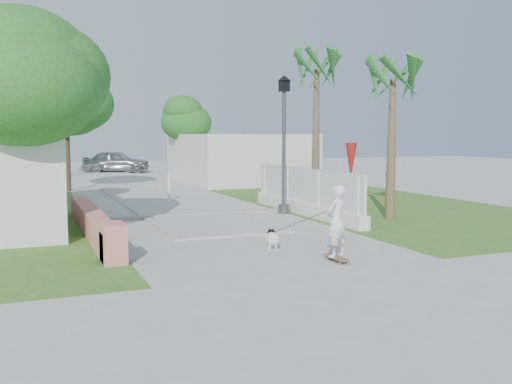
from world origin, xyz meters
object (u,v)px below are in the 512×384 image
street_lamp (284,139)px  bollard (169,187)px  dog (272,238)px  patio_umbrella (351,162)px  skateboarder (308,223)px  parked_car (116,161)px

street_lamp → bollard: street_lamp is taller
dog → patio_umbrella: bearing=59.2°
bollard → patio_umbrella: patio_umbrella is taller
skateboarder → dog: skateboarder is taller
dog → parked_car: size_ratio=0.14×
street_lamp → patio_umbrella: (1.90, -1.00, -0.74)m
parked_car → patio_umbrella: bearing=-157.2°
patio_umbrella → parked_car: (-3.81, 23.97, -0.92)m
bollard → patio_umbrella: (4.60, -5.50, 1.10)m
dog → parked_car: bearing=105.4°
patio_umbrella → dog: bearing=-137.8°
street_lamp → skateboarder: bearing=-110.6°
parked_car → dog: bearing=-167.9°
bollard → parked_car: parked_car is taller
bollard → dog: size_ratio=1.75×
dog → bollard: bearing=107.1°
dog → parked_car: parked_car is taller
street_lamp → dog: street_lamp is taller
skateboarder → parked_car: bearing=-114.6°
skateboarder → patio_umbrella: bearing=-153.0°
skateboarder → dog: (-0.36, 1.03, -0.48)m
patio_umbrella → skateboarder: patio_umbrella is taller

